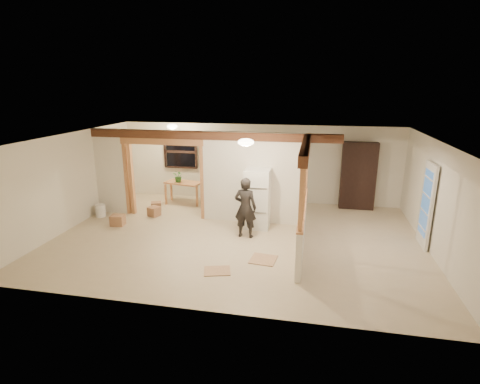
% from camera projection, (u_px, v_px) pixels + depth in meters
% --- Properties ---
extents(floor, '(9.00, 6.50, 0.01)m').
position_uv_depth(floor, '(237.00, 237.00, 9.43)').
color(floor, '#C8B494').
rests_on(floor, ground).
extents(ceiling, '(9.00, 6.50, 0.01)m').
position_uv_depth(ceiling, '(237.00, 138.00, 8.74)').
color(ceiling, white).
extents(wall_back, '(9.00, 0.01, 2.50)m').
position_uv_depth(wall_back, '(258.00, 163.00, 12.15)').
color(wall_back, silver).
rests_on(wall_back, floor).
extents(wall_front, '(9.00, 0.01, 2.50)m').
position_uv_depth(wall_front, '(196.00, 242.00, 6.02)').
color(wall_front, silver).
rests_on(wall_front, floor).
extents(wall_left, '(0.01, 6.50, 2.50)m').
position_uv_depth(wall_left, '(72.00, 181.00, 9.93)').
color(wall_left, silver).
rests_on(wall_left, floor).
extents(wall_right, '(0.01, 6.50, 2.50)m').
position_uv_depth(wall_right, '(437.00, 200.00, 8.23)').
color(wall_right, silver).
rests_on(wall_right, floor).
extents(partition_left_stub, '(0.90, 0.12, 2.50)m').
position_uv_depth(partition_left_stub, '(111.00, 171.00, 10.98)').
color(partition_left_stub, silver).
rests_on(partition_left_stub, floor).
extents(partition_center, '(2.80, 0.12, 2.50)m').
position_uv_depth(partition_center, '(253.00, 178.00, 10.18)').
color(partition_center, silver).
rests_on(partition_center, floor).
extents(doorway_frame, '(2.46, 0.14, 2.20)m').
position_uv_depth(doorway_frame, '(164.00, 179.00, 10.71)').
color(doorway_frame, tan).
rests_on(doorway_frame, floor).
extents(header_beam_back, '(7.00, 0.18, 0.22)m').
position_uv_depth(header_beam_back, '(210.00, 136.00, 10.09)').
color(header_beam_back, brown).
rests_on(header_beam_back, ceiling).
extents(header_beam_right, '(0.18, 3.30, 0.22)m').
position_uv_depth(header_beam_right, '(306.00, 148.00, 8.09)').
color(header_beam_right, brown).
rests_on(header_beam_right, ceiling).
extents(pony_wall, '(0.12, 3.20, 1.00)m').
position_uv_depth(pony_wall, '(302.00, 229.00, 8.61)').
color(pony_wall, silver).
rests_on(pony_wall, floor).
extents(stud_partition, '(0.14, 3.20, 1.32)m').
position_uv_depth(stud_partition, '(304.00, 180.00, 8.29)').
color(stud_partition, tan).
rests_on(stud_partition, pony_wall).
extents(window_back, '(1.12, 0.10, 1.10)m').
position_uv_depth(window_back, '(180.00, 152.00, 12.48)').
color(window_back, black).
rests_on(window_back, wall_back).
extents(french_door, '(0.12, 0.86, 2.00)m').
position_uv_depth(french_door, '(427.00, 205.00, 8.69)').
color(french_door, white).
rests_on(french_door, floor).
extents(ceiling_dome_main, '(0.36, 0.36, 0.16)m').
position_uv_depth(ceiling_dome_main, '(246.00, 142.00, 8.22)').
color(ceiling_dome_main, '#FFEABF').
rests_on(ceiling_dome_main, ceiling).
extents(ceiling_dome_util, '(0.32, 0.32, 0.14)m').
position_uv_depth(ceiling_dome_util, '(172.00, 126.00, 11.38)').
color(ceiling_dome_util, '#FFEABF').
rests_on(ceiling_dome_util, ceiling).
extents(hanging_bulb, '(0.07, 0.07, 0.07)m').
position_uv_depth(hanging_bulb, '(180.00, 140.00, 10.71)').
color(hanging_bulb, '#FFD88C').
rests_on(hanging_bulb, ceiling).
extents(refrigerator, '(0.65, 0.63, 1.59)m').
position_uv_depth(refrigerator, '(257.00, 199.00, 9.91)').
color(refrigerator, silver).
rests_on(refrigerator, floor).
extents(woman, '(0.59, 0.42, 1.54)m').
position_uv_depth(woman, '(245.00, 208.00, 9.25)').
color(woman, black).
rests_on(woman, floor).
extents(work_table, '(1.23, 0.79, 0.71)m').
position_uv_depth(work_table, '(184.00, 193.00, 12.05)').
color(work_table, tan).
rests_on(work_table, floor).
extents(potted_plant, '(0.41, 0.38, 0.38)m').
position_uv_depth(potted_plant, '(179.00, 176.00, 11.88)').
color(potted_plant, '#2A5D25').
rests_on(potted_plant, work_table).
extents(shop_vac, '(0.64, 0.64, 0.69)m').
position_uv_depth(shop_vac, '(119.00, 195.00, 11.84)').
color(shop_vac, '#9F1B15').
rests_on(shop_vac, floor).
extents(bookshelf, '(1.03, 0.34, 2.06)m').
position_uv_depth(bookshelf, '(358.00, 176.00, 11.39)').
color(bookshelf, black).
rests_on(bookshelf, floor).
extents(bucket, '(0.36, 0.36, 0.36)m').
position_uv_depth(bucket, '(101.00, 211.00, 10.86)').
color(bucket, silver).
rests_on(bucket, floor).
extents(box_util_a, '(0.37, 0.35, 0.26)m').
position_uv_depth(box_util_a, '(156.00, 206.00, 11.43)').
color(box_util_a, '#A16E4E').
rests_on(box_util_a, floor).
extents(box_util_b, '(0.38, 0.38, 0.27)m').
position_uv_depth(box_util_b, '(154.00, 211.00, 10.93)').
color(box_util_b, '#A16E4E').
rests_on(box_util_b, floor).
extents(box_front, '(0.38, 0.32, 0.29)m').
position_uv_depth(box_front, '(118.00, 220.00, 10.19)').
color(box_front, '#A16E4E').
rests_on(box_front, floor).
extents(floor_panel_near, '(0.60, 0.60, 0.02)m').
position_uv_depth(floor_panel_near, '(263.00, 259.00, 8.19)').
color(floor_panel_near, tan).
rests_on(floor_panel_near, floor).
extents(floor_panel_far, '(0.63, 0.55, 0.02)m').
position_uv_depth(floor_panel_far, '(217.00, 271.00, 7.69)').
color(floor_panel_far, tan).
rests_on(floor_panel_far, floor).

